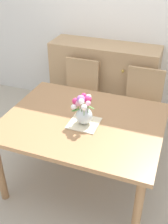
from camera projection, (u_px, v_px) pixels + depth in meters
The scene contains 8 objects.
ground_plane at pixel (83, 179), 2.86m from camera, with size 12.00×12.00×0.00m, color #B7AD99.
back_wall at pixel (129, 8), 3.37m from camera, with size 7.00×0.10×2.80m, color silver.
dining_table at pixel (83, 128), 2.50m from camera, with size 1.42×1.12×0.75m.
chair_left at pixel (79, 91), 3.41m from camera, with size 0.42×0.42×0.90m.
chair_right at pixel (142, 102), 3.18m from camera, with size 0.42×0.42×0.90m.
dresser at pixel (104, 80), 3.70m from camera, with size 1.40×0.47×1.00m.
placemat at pixel (84, 123), 2.41m from camera, with size 0.26×0.26×0.01m, color beige.
flower_vase at pixel (83, 110), 2.34m from camera, with size 0.20×0.22×0.27m.
Camera 1 is at (0.72, -1.90, 2.13)m, focal length 43.93 mm.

